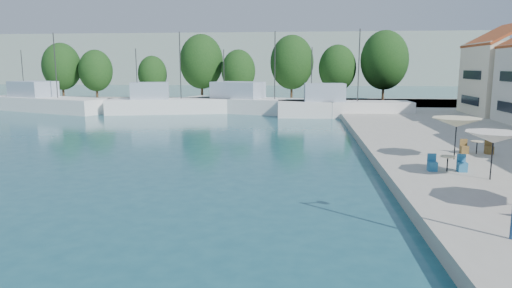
# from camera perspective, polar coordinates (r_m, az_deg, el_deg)

# --- Properties ---
(quay_far) EXTENTS (90.00, 16.00, 0.60)m
(quay_far) POSITION_cam_1_polar(r_m,az_deg,el_deg) (68.09, -2.41, 5.11)
(quay_far) COLOR #A09D90
(quay_far) RESTS_ON ground
(hill_west) EXTENTS (180.00, 40.00, 16.00)m
(hill_west) POSITION_cam_1_polar(r_m,az_deg,el_deg) (163.32, -5.34, 10.41)
(hill_west) COLOR #93A093
(hill_west) RESTS_ON ground
(hill_east) EXTENTS (140.00, 40.00, 12.00)m
(hill_east) POSITION_cam_1_polar(r_m,az_deg,el_deg) (184.12, 18.20, 9.26)
(hill_east) COLOR #93A093
(hill_east) RESTS_ON ground
(trawler_01) EXTENTS (18.83, 11.24, 10.20)m
(trawler_01) POSITION_cam_1_polar(r_m,az_deg,el_deg) (64.92, -24.79, 4.70)
(trawler_01) COLOR white
(trawler_01) RESTS_ON ground
(trawler_02) EXTENTS (15.35, 7.54, 10.20)m
(trawler_02) POSITION_cam_1_polar(r_m,az_deg,el_deg) (57.13, -11.21, 4.85)
(trawler_02) COLOR white
(trawler_02) RESTS_ON ground
(trawler_03) EXTENTS (20.34, 10.92, 10.20)m
(trawler_03) POSITION_cam_1_polar(r_m,az_deg,el_deg) (56.52, -0.02, 4.98)
(trawler_03) COLOR white
(trawler_03) RESTS_ON ground
(trawler_04) EXTENTS (15.11, 4.60, 10.20)m
(trawler_04) POSITION_cam_1_polar(r_m,az_deg,el_deg) (52.80, 10.52, 4.49)
(trawler_04) COLOR silver
(trawler_04) RESTS_ON ground
(tree_01) EXTENTS (5.96, 5.96, 8.83)m
(tree_01) POSITION_cam_1_polar(r_m,az_deg,el_deg) (79.90, -23.13, 8.90)
(tree_01) COLOR #3F2B19
(tree_01) RESTS_ON quay_far
(tree_02) EXTENTS (5.22, 5.22, 7.72)m
(tree_02) POSITION_cam_1_polar(r_m,az_deg,el_deg) (77.14, -19.39, 8.65)
(tree_02) COLOR #3F2B19
(tree_02) RESTS_ON quay_far
(tree_03) EXTENTS (4.60, 4.60, 6.82)m
(tree_03) POSITION_cam_1_polar(r_m,az_deg,el_deg) (75.98, -12.82, 8.55)
(tree_03) COLOR #3F2B19
(tree_03) RESTS_ON quay_far
(tree_04) EXTENTS (6.83, 6.83, 10.11)m
(tree_04) POSITION_cam_1_polar(r_m,az_deg,el_deg) (73.33, -6.83, 10.18)
(tree_04) COLOR #3F2B19
(tree_04) RESTS_ON quay_far
(tree_05) EXTENTS (5.17, 5.17, 7.65)m
(tree_05) POSITION_cam_1_polar(r_m,az_deg,el_deg) (70.22, -2.21, 9.10)
(tree_05) COLOR #3F2B19
(tree_05) RESTS_ON quay_far
(tree_06) EXTENTS (6.71, 6.71, 9.93)m
(tree_06) POSITION_cam_1_polar(r_m,az_deg,el_deg) (72.02, 4.50, 10.14)
(tree_06) COLOR #3F2B19
(tree_06) RESTS_ON quay_far
(tree_07) EXTENTS (5.68, 5.68, 8.40)m
(tree_07) POSITION_cam_1_polar(r_m,az_deg,el_deg) (71.58, 10.14, 9.32)
(tree_07) COLOR #3F2B19
(tree_07) RESTS_ON quay_far
(tree_08) EXTENTS (7.06, 7.06, 10.44)m
(tree_08) POSITION_cam_1_polar(r_m,az_deg,el_deg) (71.81, 15.76, 10.06)
(tree_08) COLOR #3F2B19
(tree_08) RESTS_ON quay_far
(umbrella_white) EXTENTS (2.53, 2.53, 2.18)m
(umbrella_white) POSITION_cam_1_polar(r_m,az_deg,el_deg) (22.92, 27.56, 0.73)
(umbrella_white) COLOR black
(umbrella_white) RESTS_ON quay_right
(umbrella_cream) EXTENTS (2.69, 2.69, 2.31)m
(umbrella_cream) POSITION_cam_1_polar(r_m,az_deg,el_deg) (27.15, 23.79, 2.49)
(umbrella_cream) COLOR black
(umbrella_cream) RESTS_ON quay_right
(cafe_table_02) EXTENTS (1.82, 0.70, 0.76)m
(cafe_table_02) POSITION_cam_1_polar(r_m,az_deg,el_deg) (24.13, 22.79, -2.50)
(cafe_table_02) COLOR black
(cafe_table_02) RESTS_ON quay_right
(cafe_table_03) EXTENTS (1.82, 0.70, 0.76)m
(cafe_table_03) POSITION_cam_1_polar(r_m,az_deg,el_deg) (29.71, 25.86, -0.56)
(cafe_table_03) COLOR black
(cafe_table_03) RESTS_ON quay_right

